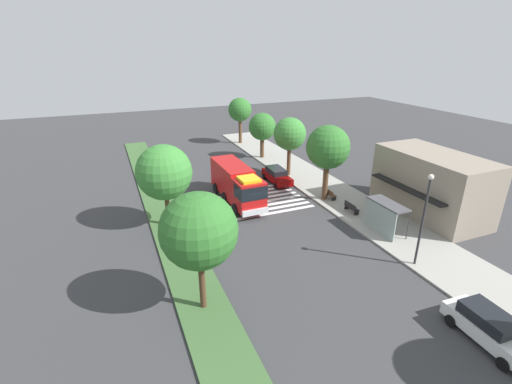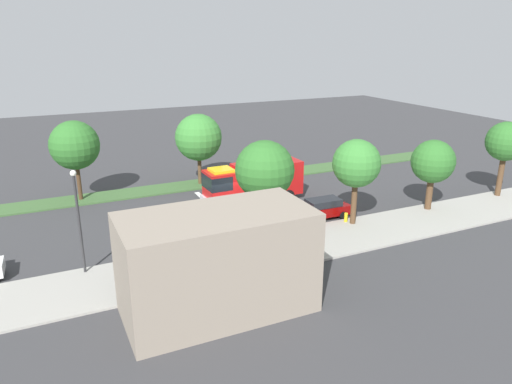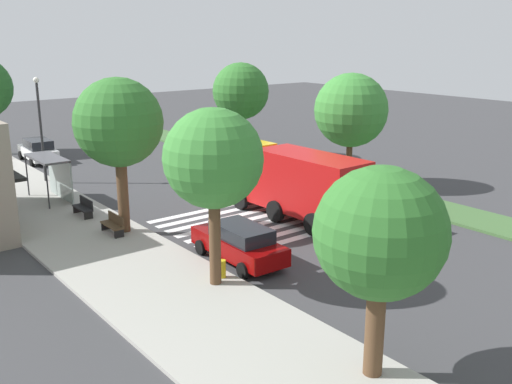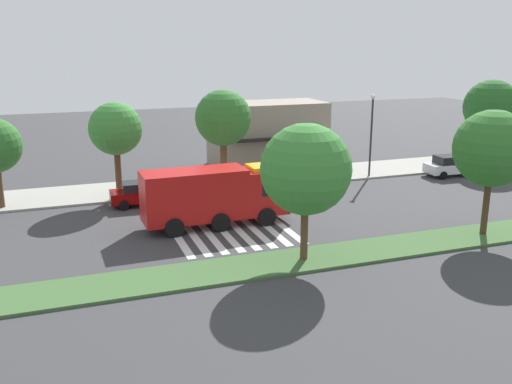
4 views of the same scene
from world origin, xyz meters
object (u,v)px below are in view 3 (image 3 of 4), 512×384
(median_tree_far_west, at_px, (351,110))
(parked_car_mid, at_px, (38,150))
(bench_near_shelter, at_px, (84,207))
(street_lamp, at_px, (40,121))
(fire_truck, at_px, (289,179))
(bench_west_of_shelter, at_px, (113,224))
(fire_hydrant, at_px, (222,269))
(parked_car_west, at_px, (239,242))
(bus_stop_shelter, at_px, (54,169))
(sidewalk_tree_east, at_px, (118,123))
(sidewalk_tree_west, at_px, (380,235))
(median_tree_west, at_px, (241,91))
(sidewalk_tree_center, at_px, (213,159))

(median_tree_far_west, bearing_deg, parked_car_mid, 33.70)
(bench_near_shelter, bearing_deg, street_lamp, -6.38)
(fire_truck, height_order, bench_west_of_shelter, fire_truck)
(bench_west_of_shelter, height_order, fire_hydrant, bench_west_of_shelter)
(parked_car_west, height_order, bus_stop_shelter, bus_stop_shelter)
(sidewalk_tree_east, bearing_deg, sidewalk_tree_west, 180.00)
(parked_car_west, xyz_separation_m, bus_stop_shelter, (13.68, 2.77, 1.05))
(median_tree_west, bearing_deg, bench_near_shelter, 115.17)
(bus_stop_shelter, bearing_deg, sidewalk_tree_east, -175.65)
(sidewalk_tree_west, bearing_deg, street_lamp, -0.84)
(sidewalk_tree_east, bearing_deg, bus_stop_shelter, 4.35)
(parked_car_west, bearing_deg, fire_hydrant, 126.86)
(parked_car_mid, xyz_separation_m, fire_hydrant, (-26.15, 1.70, -0.38))
(parked_car_west, bearing_deg, parked_car_mid, 1.75)
(bus_stop_shelter, xyz_separation_m, median_tree_far_west, (-7.85, -15.52, 2.82))
(fire_truck, distance_m, fire_hydrant, 8.97)
(bench_near_shelter, xyz_separation_m, fire_hydrant, (-10.88, -1.06, -0.10))
(parked_car_mid, bearing_deg, parked_car_west, -177.21)
(sidewalk_tree_west, height_order, median_tree_west, median_tree_west)
(bench_west_of_shelter, bearing_deg, median_tree_west, -55.12)
(bus_stop_shelter, xyz_separation_m, bench_west_of_shelter, (-7.52, -0.01, -1.30))
(median_tree_west, bearing_deg, fire_hydrant, 141.50)
(fire_truck, height_order, bus_stop_shelter, fire_truck)
(parked_car_west, distance_m, sidewalk_tree_center, 4.84)
(bus_stop_shelter, height_order, fire_hydrant, bus_stop_shelter)
(bus_stop_shelter, distance_m, median_tree_far_west, 17.62)
(bench_west_of_shelter, bearing_deg, sidewalk_tree_west, -177.91)
(street_lamp, bearing_deg, bench_west_of_shelter, 175.47)
(parked_car_mid, height_order, fire_hydrant, parked_car_mid)
(bench_near_shelter, xyz_separation_m, sidewalk_tree_west, (-18.81, -0.56, 3.59))
(fire_hydrant, bearing_deg, bus_stop_shelter, 4.13)
(sidewalk_tree_center, bearing_deg, parked_car_mid, -4.75)
(sidewalk_tree_center, xyz_separation_m, sidewalk_tree_east, (7.63, 0.00, 0.38))
(bench_west_of_shelter, distance_m, street_lamp, 12.59)
(median_tree_west, height_order, fire_hydrant, median_tree_west)
(street_lamp, distance_m, median_tree_west, 14.64)
(bench_west_of_shelter, relative_size, median_tree_far_west, 0.23)
(parked_car_mid, relative_size, sidewalk_tree_east, 0.65)
(fire_truck, relative_size, bus_stop_shelter, 2.55)
(sidewalk_tree_center, height_order, median_tree_far_west, median_tree_far_west)
(street_lamp, height_order, fire_hydrant, street_lamp)
(fire_hydrant, bearing_deg, parked_car_west, -54.88)
(parked_car_mid, distance_m, sidewalk_tree_east, 19.44)
(parked_car_mid, relative_size, sidewalk_tree_west, 0.80)
(median_tree_west, bearing_deg, sidewalk_tree_east, 125.90)
(street_lamp, distance_m, median_tree_far_west, 19.14)
(median_tree_far_west, distance_m, median_tree_west, 11.13)
(median_tree_west, bearing_deg, median_tree_far_west, 180.00)
(street_lamp, distance_m, sidewalk_tree_east, 12.18)
(bus_stop_shelter, bearing_deg, sidewalk_tree_center, -177.83)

